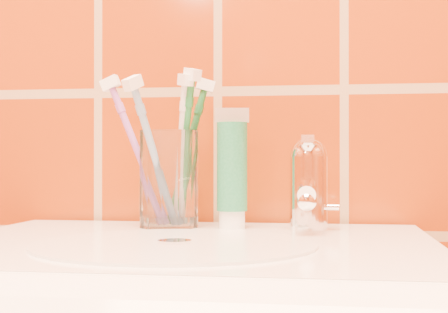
# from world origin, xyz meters

# --- Properties ---
(glass_tumbler) EXTENTS (0.08, 0.08, 0.13)m
(glass_tumbler) POSITION_xyz_m (-0.05, 1.11, 0.92)
(glass_tumbler) COLOR white
(glass_tumbler) RESTS_ON pedestal_sink
(toothpaste_tube) EXTENTS (0.04, 0.04, 0.16)m
(toothpaste_tube) POSITION_xyz_m (0.03, 1.10, 0.92)
(toothpaste_tube) COLOR white
(toothpaste_tube) RESTS_ON pedestal_sink
(faucet) EXTENTS (0.05, 0.11, 0.12)m
(faucet) POSITION_xyz_m (0.14, 1.09, 0.91)
(faucet) COLOR white
(faucet) RESTS_ON pedestal_sink
(toothbrush_0) EXTENTS (0.11, 0.11, 0.20)m
(toothbrush_0) POSITION_xyz_m (-0.09, 1.10, 0.95)
(toothbrush_0) COLOR #8B4DA6
(toothbrush_0) RESTS_ON glass_tumbler
(toothbrush_1) EXTENTS (0.08, 0.09, 0.22)m
(toothbrush_1) POSITION_xyz_m (-0.03, 1.10, 0.95)
(toothbrush_1) COLOR silver
(toothbrush_1) RESTS_ON glass_tumbler
(toothbrush_2) EXTENTS (0.14, 0.17, 0.22)m
(toothbrush_2) POSITION_xyz_m (-0.06, 1.07, 0.95)
(toothbrush_2) COLOR #698DBB
(toothbrush_2) RESTS_ON glass_tumbler
(toothbrush_3) EXTENTS (0.10, 0.09, 0.21)m
(toothbrush_3) POSITION_xyz_m (-0.03, 1.13, 0.95)
(toothbrush_3) COLOR #1B6833
(toothbrush_3) RESTS_ON glass_tumbler
(toothbrush_4) EXTENTS (0.11, 0.10, 0.22)m
(toothbrush_4) POSITION_xyz_m (-0.03, 1.10, 0.95)
(toothbrush_4) COLOR #1D6E33
(toothbrush_4) RESTS_ON glass_tumbler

